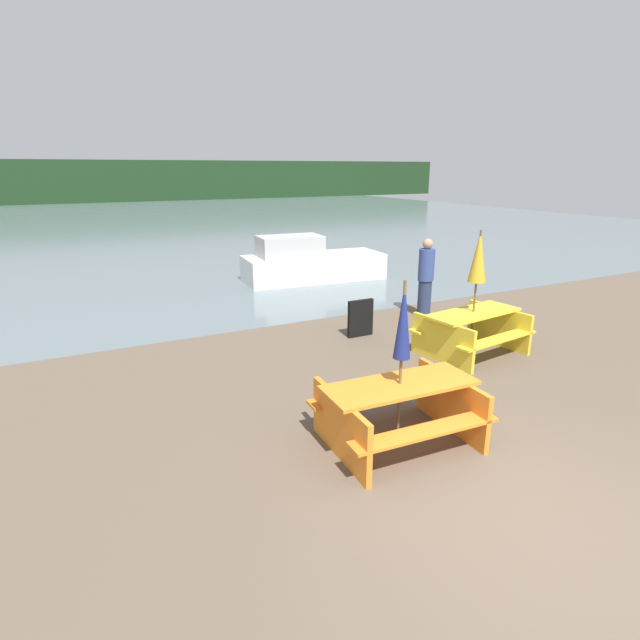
{
  "coord_description": "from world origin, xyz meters",
  "views": [
    {
      "loc": [
        -3.68,
        -2.46,
        3.25
      ],
      "look_at": [
        -0.1,
        4.52,
        0.85
      ],
      "focal_mm": 28.0,
      "sensor_mm": 36.0,
      "label": 1
    }
  ],
  "objects_px": {
    "umbrella_gold": "(479,258)",
    "picnic_table_orange": "(399,407)",
    "picnic_table_yellow": "(472,328)",
    "signboard": "(360,318)",
    "person": "(426,278)",
    "umbrella_navy": "(403,323)",
    "boat": "(309,263)"
  },
  "relations": [
    {
      "from": "umbrella_gold",
      "to": "picnic_table_orange",
      "type": "bearing_deg",
      "value": -147.22
    },
    {
      "from": "picnic_table_yellow",
      "to": "signboard",
      "type": "height_order",
      "value": "picnic_table_yellow"
    },
    {
      "from": "umbrella_gold",
      "to": "person",
      "type": "height_order",
      "value": "umbrella_gold"
    },
    {
      "from": "picnic_table_orange",
      "to": "umbrella_gold",
      "type": "bearing_deg",
      "value": 32.78
    },
    {
      "from": "picnic_table_yellow",
      "to": "signboard",
      "type": "xyz_separation_m",
      "value": [
        -1.29,
        1.74,
        -0.1
      ]
    },
    {
      "from": "umbrella_navy",
      "to": "signboard",
      "type": "relative_size",
      "value": 2.72
    },
    {
      "from": "picnic_table_yellow",
      "to": "person",
      "type": "xyz_separation_m",
      "value": [
        0.76,
        2.31,
        0.41
      ]
    },
    {
      "from": "umbrella_navy",
      "to": "person",
      "type": "relative_size",
      "value": 1.16
    },
    {
      "from": "picnic_table_yellow",
      "to": "umbrella_navy",
      "type": "height_order",
      "value": "umbrella_navy"
    },
    {
      "from": "umbrella_navy",
      "to": "umbrella_gold",
      "type": "distance_m",
      "value": 3.58
    },
    {
      "from": "picnic_table_yellow",
      "to": "boat",
      "type": "distance_m",
      "value": 6.92
    },
    {
      "from": "signboard",
      "to": "boat",
      "type": "bearing_deg",
      "value": 74.93
    },
    {
      "from": "picnic_table_orange",
      "to": "umbrella_navy",
      "type": "xyz_separation_m",
      "value": [
        0.0,
        0.0,
        1.07
      ]
    },
    {
      "from": "picnic_table_orange",
      "to": "signboard",
      "type": "relative_size",
      "value": 2.58
    },
    {
      "from": "umbrella_gold",
      "to": "person",
      "type": "relative_size",
      "value": 1.27
    },
    {
      "from": "signboard",
      "to": "person",
      "type": "bearing_deg",
      "value": 15.56
    },
    {
      "from": "picnic_table_yellow",
      "to": "picnic_table_orange",
      "type": "bearing_deg",
      "value": -147.22
    },
    {
      "from": "boat",
      "to": "signboard",
      "type": "xyz_separation_m",
      "value": [
        -1.4,
        -5.18,
        -0.14
      ]
    },
    {
      "from": "umbrella_gold",
      "to": "boat",
      "type": "height_order",
      "value": "umbrella_gold"
    },
    {
      "from": "umbrella_navy",
      "to": "picnic_table_yellow",
      "type": "bearing_deg",
      "value": 32.78
    },
    {
      "from": "picnic_table_orange",
      "to": "person",
      "type": "height_order",
      "value": "person"
    },
    {
      "from": "picnic_table_orange",
      "to": "signboard",
      "type": "bearing_deg",
      "value": 64.9
    },
    {
      "from": "boat",
      "to": "person",
      "type": "relative_size",
      "value": 2.43
    },
    {
      "from": "picnic_table_orange",
      "to": "umbrella_navy",
      "type": "bearing_deg",
      "value": 63.43
    },
    {
      "from": "picnic_table_orange",
      "to": "umbrella_navy",
      "type": "height_order",
      "value": "umbrella_navy"
    },
    {
      "from": "picnic_table_yellow",
      "to": "person",
      "type": "relative_size",
      "value": 1.13
    },
    {
      "from": "picnic_table_orange",
      "to": "picnic_table_yellow",
      "type": "distance_m",
      "value": 3.58
    },
    {
      "from": "picnic_table_yellow",
      "to": "person",
      "type": "bearing_deg",
      "value": 71.68
    },
    {
      "from": "picnic_table_yellow",
      "to": "umbrella_navy",
      "type": "relative_size",
      "value": 0.97
    },
    {
      "from": "umbrella_navy",
      "to": "signboard",
      "type": "distance_m",
      "value": 4.22
    },
    {
      "from": "picnic_table_yellow",
      "to": "signboard",
      "type": "relative_size",
      "value": 2.65
    },
    {
      "from": "picnic_table_orange",
      "to": "boat",
      "type": "relative_size",
      "value": 0.45
    }
  ]
}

